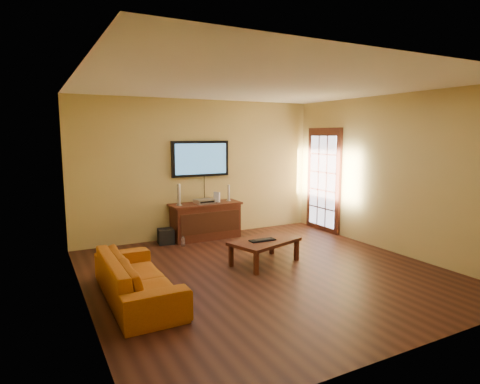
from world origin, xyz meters
TOP-DOWN VIEW (x-y plane):
  - ground_plane at (0.00, 0.00)m, footprint 5.00×5.00m
  - room_walls at (0.00, 0.62)m, footprint 5.00×5.00m
  - french_door at (2.46, 1.70)m, footprint 0.07×1.02m
  - media_console at (-0.01, 2.23)m, footprint 1.39×0.53m
  - television at (-0.01, 2.45)m, footprint 1.18×0.08m
  - coffee_table at (0.20, 0.36)m, footprint 1.22×0.93m
  - sofa at (-1.91, -0.09)m, footprint 0.55×1.89m
  - speaker_left at (-0.55, 2.22)m, footprint 0.11×0.11m
  - speaker_right at (0.51, 2.26)m, footprint 0.09×0.09m
  - av_receiver at (-0.04, 2.23)m, footprint 0.38×0.29m
  - game_console at (0.24, 2.25)m, footprint 0.09×0.15m
  - subwoofer at (-0.83, 2.21)m, footprint 0.31×0.31m
  - bottle at (-0.61, 1.87)m, footprint 0.07×0.07m
  - keyboard at (0.14, 0.33)m, footprint 0.42×0.16m

SIDE VIEW (x-z plane):
  - ground_plane at x=0.00m, z-range 0.00..0.00m
  - bottle at x=-0.61m, z-range -0.01..0.19m
  - subwoofer at x=-0.83m, z-range 0.00..0.28m
  - coffee_table at x=0.20m, z-range 0.14..0.53m
  - media_console at x=-0.01m, z-range 0.00..0.70m
  - sofa at x=-1.91m, z-range 0.00..0.74m
  - keyboard at x=0.14m, z-range 0.38..0.41m
  - av_receiver at x=-0.04m, z-range 0.70..0.78m
  - game_console at x=0.24m, z-range 0.70..0.90m
  - speaker_right at x=0.51m, z-range 0.69..1.01m
  - speaker_left at x=-0.55m, z-range 0.69..1.09m
  - french_door at x=2.46m, z-range -0.06..2.16m
  - television at x=-0.01m, z-range 1.20..1.90m
  - room_walls at x=0.00m, z-range -0.81..4.19m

